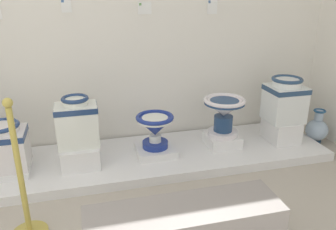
{
  "coord_description": "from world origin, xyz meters",
  "views": [
    {
      "loc": [
        1.4,
        -1.09,
        1.66
      ],
      "look_at": [
        2.18,
        1.94,
        0.48
      ],
      "focal_mm": 36.65,
      "sensor_mm": 36.0,
      "label": 1
    }
  ],
  "objects_px": {
    "antique_toilet_leftmost": "(224,110)",
    "stanchion_post_near_left": "(24,197)",
    "antique_toilet_squat_floral": "(77,121)",
    "decorative_vase_companion": "(317,129)",
    "info_placard_second": "(66,5)",
    "plinth_block_rightmost": "(281,130)",
    "antique_toilet_rightmost": "(285,99)",
    "plinth_block_leftmost": "(222,140)",
    "plinth_block_broad_patterned": "(155,150)",
    "info_placard_third": "(145,8)",
    "antique_toilet_tall_cobalt": "(3,145)",
    "plinth_block_squat_floral": "(80,154)",
    "antique_toilet_broad_patterned": "(155,126)",
    "info_placard_fourth": "(212,6)",
    "plinth_block_tall_cobalt": "(8,170)"
  },
  "relations": [
    {
      "from": "antique_toilet_broad_patterned",
      "to": "antique_toilet_rightmost",
      "type": "relative_size",
      "value": 0.79
    },
    {
      "from": "antique_toilet_broad_patterned",
      "to": "plinth_block_rightmost",
      "type": "relative_size",
      "value": 1.02
    },
    {
      "from": "antique_toilet_broad_patterned",
      "to": "plinth_block_leftmost",
      "type": "height_order",
      "value": "antique_toilet_broad_patterned"
    },
    {
      "from": "info_placard_second",
      "to": "info_placard_third",
      "type": "distance_m",
      "value": 0.75
    },
    {
      "from": "plinth_block_rightmost",
      "to": "info_placard_fourth",
      "type": "height_order",
      "value": "info_placard_fourth"
    },
    {
      "from": "antique_toilet_squat_floral",
      "to": "decorative_vase_companion",
      "type": "relative_size",
      "value": 1.19
    },
    {
      "from": "antique_toilet_tall_cobalt",
      "to": "plinth_block_broad_patterned",
      "type": "distance_m",
      "value": 1.39
    },
    {
      "from": "antique_toilet_leftmost",
      "to": "decorative_vase_companion",
      "type": "xyz_separation_m",
      "value": [
        1.13,
        -0.03,
        -0.31
      ]
    },
    {
      "from": "info_placard_second",
      "to": "plinth_block_rightmost",
      "type": "bearing_deg",
      "value": -13.27
    },
    {
      "from": "info_placard_third",
      "to": "stanchion_post_near_left",
      "type": "distance_m",
      "value": 2.08
    },
    {
      "from": "antique_toilet_rightmost",
      "to": "info_placard_second",
      "type": "xyz_separation_m",
      "value": [
        -2.12,
        0.5,
        0.93
      ]
    },
    {
      "from": "info_placard_fourth",
      "to": "antique_toilet_broad_patterned",
      "type": "bearing_deg",
      "value": -146.58
    },
    {
      "from": "plinth_block_tall_cobalt",
      "to": "info_placard_second",
      "type": "bearing_deg",
      "value": 39.44
    },
    {
      "from": "antique_toilet_rightmost",
      "to": "info_placard_fourth",
      "type": "relative_size",
      "value": 3.09
    },
    {
      "from": "info_placard_second",
      "to": "plinth_block_squat_floral",
      "type": "bearing_deg",
      "value": -89.26
    },
    {
      "from": "antique_toilet_leftmost",
      "to": "stanchion_post_near_left",
      "type": "height_order",
      "value": "stanchion_post_near_left"
    },
    {
      "from": "antique_toilet_tall_cobalt",
      "to": "info_placard_third",
      "type": "relative_size",
      "value": 3.07
    },
    {
      "from": "plinth_block_leftmost",
      "to": "info_placard_fourth",
      "type": "distance_m",
      "value": 1.4
    },
    {
      "from": "info_placard_second",
      "to": "info_placard_fourth",
      "type": "distance_m",
      "value": 1.46
    },
    {
      "from": "antique_toilet_tall_cobalt",
      "to": "plinth_block_rightmost",
      "type": "bearing_deg",
      "value": 0.47
    },
    {
      "from": "antique_toilet_broad_patterned",
      "to": "stanchion_post_near_left",
      "type": "distance_m",
      "value": 1.39
    },
    {
      "from": "antique_toilet_tall_cobalt",
      "to": "antique_toilet_leftmost",
      "type": "height_order",
      "value": "antique_toilet_leftmost"
    },
    {
      "from": "plinth_block_broad_patterned",
      "to": "antique_toilet_leftmost",
      "type": "distance_m",
      "value": 0.81
    },
    {
      "from": "plinth_block_leftmost",
      "to": "stanchion_post_near_left",
      "type": "xyz_separation_m",
      "value": [
        -1.83,
        -0.86,
        0.16
      ]
    },
    {
      "from": "plinth_block_tall_cobalt",
      "to": "plinth_block_rightmost",
      "type": "distance_m",
      "value": 2.76
    },
    {
      "from": "info_placard_fourth",
      "to": "decorative_vase_companion",
      "type": "relative_size",
      "value": 0.39
    },
    {
      "from": "antique_toilet_squat_floral",
      "to": "plinth_block_tall_cobalt",
      "type": "bearing_deg",
      "value": -179.5
    },
    {
      "from": "plinth_block_tall_cobalt",
      "to": "antique_toilet_squat_floral",
      "type": "height_order",
      "value": "antique_toilet_squat_floral"
    },
    {
      "from": "plinth_block_rightmost",
      "to": "antique_toilet_leftmost",
      "type": "bearing_deg",
      "value": 177.23
    },
    {
      "from": "info_placard_second",
      "to": "stanchion_post_near_left",
      "type": "height_order",
      "value": "info_placard_second"
    },
    {
      "from": "plinth_block_leftmost",
      "to": "info_placard_second",
      "type": "xyz_separation_m",
      "value": [
        -1.45,
        0.47,
        1.35
      ]
    },
    {
      "from": "plinth_block_broad_patterned",
      "to": "info_placard_third",
      "type": "distance_m",
      "value": 1.42
    },
    {
      "from": "antique_toilet_squat_floral",
      "to": "plinth_block_leftmost",
      "type": "height_order",
      "value": "antique_toilet_squat_floral"
    },
    {
      "from": "plinth_block_tall_cobalt",
      "to": "antique_toilet_tall_cobalt",
      "type": "height_order",
      "value": "antique_toilet_tall_cobalt"
    },
    {
      "from": "plinth_block_squat_floral",
      "to": "decorative_vase_companion",
      "type": "bearing_deg",
      "value": 0.49
    },
    {
      "from": "plinth_block_broad_patterned",
      "to": "antique_toilet_rightmost",
      "type": "height_order",
      "value": "antique_toilet_rightmost"
    },
    {
      "from": "info_placard_third",
      "to": "antique_toilet_squat_floral",
      "type": "bearing_deg",
      "value": -145.04
    },
    {
      "from": "antique_toilet_tall_cobalt",
      "to": "plinth_block_squat_floral",
      "type": "relative_size",
      "value": 1.12
    },
    {
      "from": "plinth_block_squat_floral",
      "to": "plinth_block_leftmost",
      "type": "height_order",
      "value": "plinth_block_squat_floral"
    },
    {
      "from": "antique_toilet_rightmost",
      "to": "info_placard_second",
      "type": "height_order",
      "value": "info_placard_second"
    },
    {
      "from": "decorative_vase_companion",
      "to": "antique_toilet_tall_cobalt",
      "type": "bearing_deg",
      "value": -179.51
    },
    {
      "from": "plinth_block_leftmost",
      "to": "decorative_vase_companion",
      "type": "xyz_separation_m",
      "value": [
        1.13,
        -0.03,
        0.02
      ]
    },
    {
      "from": "info_placard_second",
      "to": "decorative_vase_companion",
      "type": "bearing_deg",
      "value": -10.86
    },
    {
      "from": "antique_toilet_rightmost",
      "to": "stanchion_post_near_left",
      "type": "bearing_deg",
      "value": -161.74
    },
    {
      "from": "plinth_block_rightmost",
      "to": "antique_toilet_rightmost",
      "type": "height_order",
      "value": "antique_toilet_rightmost"
    },
    {
      "from": "antique_toilet_tall_cobalt",
      "to": "info_placard_fourth",
      "type": "xyz_separation_m",
      "value": [
        2.1,
        0.52,
        1.1
      ]
    },
    {
      "from": "plinth_block_squat_floral",
      "to": "antique_toilet_rightmost",
      "type": "distance_m",
      "value": 2.15
    },
    {
      "from": "antique_toilet_broad_patterned",
      "to": "antique_toilet_leftmost",
      "type": "xyz_separation_m",
      "value": [
        0.72,
        0.01,
        0.09
      ]
    },
    {
      "from": "info_placard_fourth",
      "to": "antique_toilet_squat_floral",
      "type": "bearing_deg",
      "value": -160.44
    },
    {
      "from": "info_placard_fourth",
      "to": "decorative_vase_companion",
      "type": "distance_m",
      "value": 1.79
    }
  ]
}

